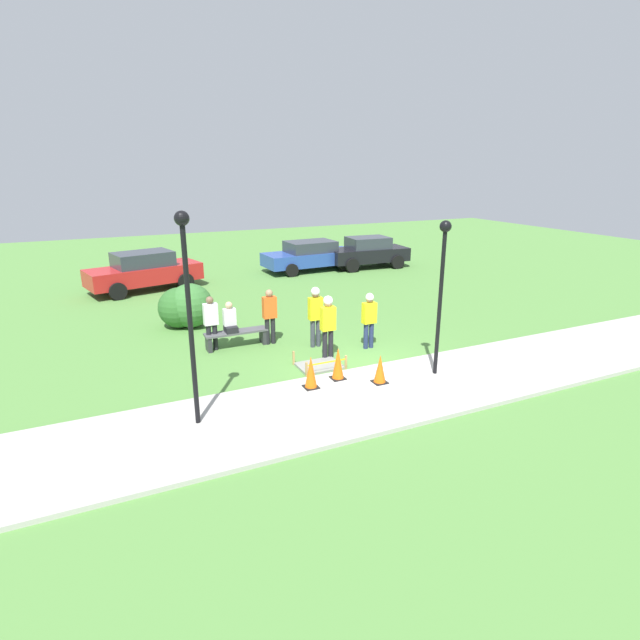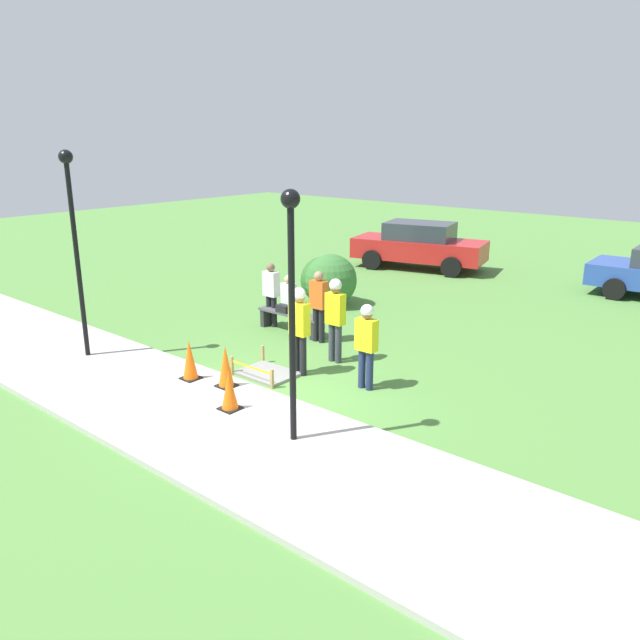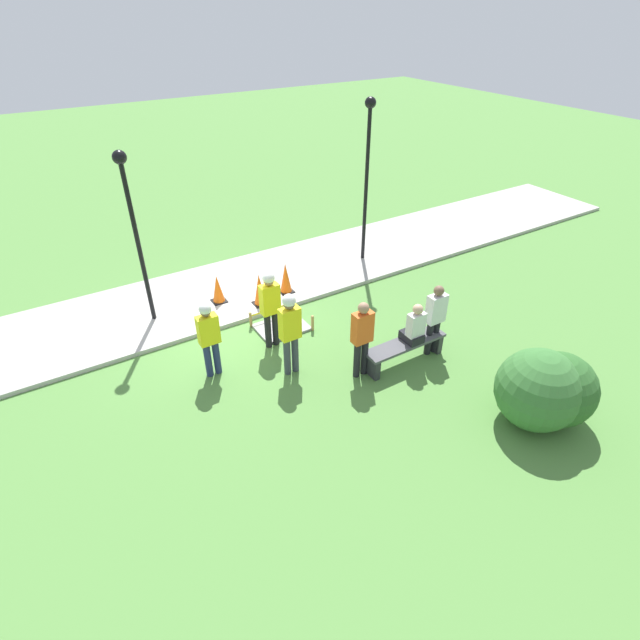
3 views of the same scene
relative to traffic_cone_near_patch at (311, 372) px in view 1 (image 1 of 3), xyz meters
name	(u,v)px [view 1 (image 1 of 3)]	position (x,y,z in m)	size (l,w,h in m)	color
ground_plane	(362,370)	(1.73, 0.60, -0.49)	(60.00, 60.00, 0.00)	#51843D
sidewalk	(394,392)	(1.73, -0.94, -0.44)	(28.00, 3.09, 0.10)	#ADAAA3
wet_concrete_patch	(319,365)	(0.81, 1.28, -0.45)	(1.18, 0.92, 0.39)	gray
traffic_cone_near_patch	(311,372)	(0.00, 0.00, 0.00)	(0.34, 0.34, 0.79)	black
traffic_cone_far_patch	(338,364)	(0.81, 0.19, 0.01)	(0.34, 0.34, 0.81)	black
traffic_cone_sidewalk_edge	(380,369)	(1.63, -0.44, -0.04)	(0.34, 0.34, 0.71)	black
park_bench	(236,336)	(-0.76, 3.70, -0.14)	(1.85, 0.44, 0.50)	#2D2D33
person_seated_on_bench	(230,320)	(-0.92, 3.75, 0.35)	(0.36, 0.44, 0.89)	black
worker_supervisor	(328,322)	(1.28, 1.74, 0.59)	(0.40, 0.26, 1.80)	black
worker_assistant	(369,316)	(2.73, 2.00, 0.48)	(0.40, 0.24, 1.66)	navy
worker_trainee	(315,311)	(1.37, 2.76, 0.59)	(0.40, 0.26, 1.81)	#383D47
bystander_in_orange_shirt	(270,313)	(0.24, 3.56, 0.46)	(0.40, 0.22, 1.68)	black
bystander_in_gray_shirt	(211,320)	(-1.47, 3.74, 0.42)	(0.40, 0.22, 1.61)	black
lamppost_near	(442,276)	(3.20, -0.54, 2.13)	(0.28, 0.28, 3.83)	black
lamppost_far	(188,292)	(-2.79, -0.56, 2.37)	(0.28, 0.28, 4.27)	black
parked_car_red	(144,271)	(-2.37, 12.18, 0.36)	(4.93, 2.82, 1.66)	red
parked_car_black	(368,252)	(8.83, 12.54, 0.33)	(4.26, 2.14, 1.60)	black
parked_car_blue	(310,255)	(5.78, 13.09, 0.29)	(4.86, 2.27, 1.50)	#28479E
shrub_rounded_near	(191,306)	(-1.57, 6.23, 0.24)	(1.46, 1.46, 1.46)	#387033
shrub_rounded_mid	(179,308)	(-1.94, 6.35, 0.18)	(1.34, 1.34, 1.34)	#2D6028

